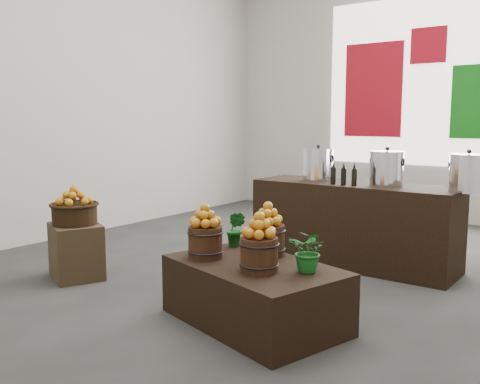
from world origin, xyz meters
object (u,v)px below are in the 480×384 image
Objects in this scene: stock_pot_left at (318,166)px; wicker_basket at (75,214)px; display_table at (254,294)px; stock_pot_right at (468,174)px; counter at (354,224)px; crate at (76,251)px; stock_pot_center at (387,169)px.

wicker_basket is at bearing -126.75° from stock_pot_left.
wicker_basket reaches higher than display_table.
stock_pot_left is (1.46, 1.95, 0.39)m from wicker_basket.
stock_pot_right is at bearing 33.67° from wicker_basket.
wicker_basket is at bearing -162.71° from display_table.
stock_pot_left is (-0.42, -0.00, 0.57)m from counter.
display_table is 2.11m from stock_pot_left.
counter is 1.21m from stock_pot_right.
wicker_basket is 3.55m from stock_pot_right.
crate is at bearing -133.86° from counter.
crate is 1.61× the size of stock_pot_center.
counter is at bearing 0.06° from stock_pot_left.
stock_pot_center is (2.20, 1.96, 0.73)m from crate.
counter is 6.47× the size of stock_pot_right.
stock_pot_center reaches higher than display_table.
crate is 1.25× the size of wicker_basket.
stock_pot_left is 1.00× the size of stock_pot_center.
stock_pot_left is 0.74m from stock_pot_center.
crate is 0.40× the size of display_table.
display_table is at bearing -87.04° from counter.
wicker_basket is (0.00, 0.00, 0.35)m from crate.
wicker_basket is 2.97m from stock_pot_center.
wicker_basket is at bearing -146.33° from stock_pot_right.
wicker_basket is 2.47m from stock_pot_left.
counter is at bearing -179.94° from stock_pot_center.
display_table is 1.91m from counter.
counter is (1.88, 1.96, -0.18)m from wicker_basket.
display_table is at bearing -96.72° from stock_pot_center.
wicker_basket is 1.29× the size of stock_pot_right.
wicker_basket is at bearing 0.00° from crate.
wicker_basket is 0.32× the size of display_table.
stock_pot_right reaches higher than display_table.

